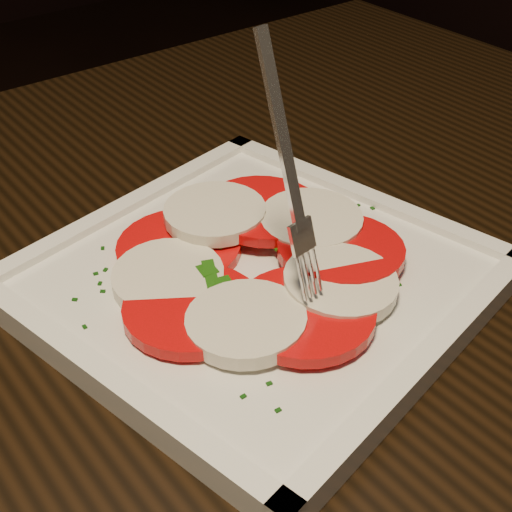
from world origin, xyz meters
The scene contains 4 objects.
table centered at (0.18, 0.12, 0.65)m, with size 1.22×0.82×0.75m.
plate centered at (0.25, 0.08, 0.76)m, with size 0.28×0.28×0.01m, color white.
caprese_salad centered at (0.25, 0.08, 0.77)m, with size 0.25×0.22×0.02m.
fork centered at (0.24, 0.04, 0.86)m, with size 0.02×0.05×0.16m, color white, non-canonical shape.
Camera 1 is at (0.01, -0.23, 1.07)m, focal length 50.00 mm.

